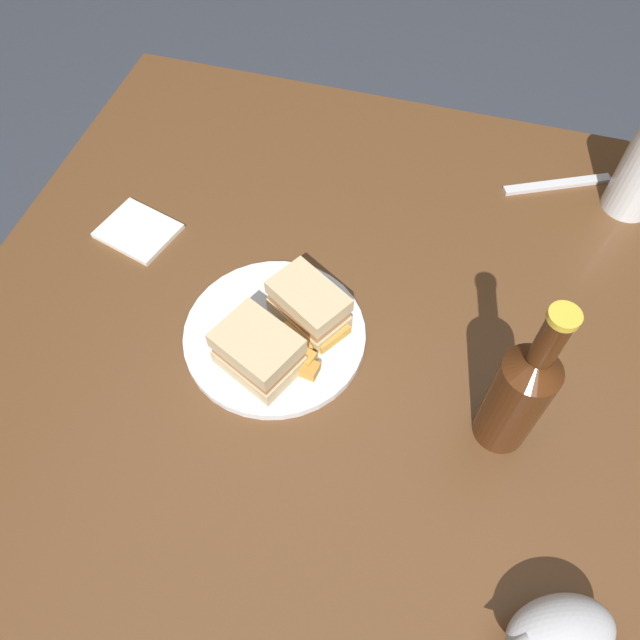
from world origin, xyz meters
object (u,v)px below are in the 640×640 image
plate (275,335)px  gravy_boat (559,635)px  cider_bottle (519,394)px  fork (557,184)px  sandwich_half_left (258,352)px  napkin (138,231)px  sandwich_half_right (309,305)px

plate → gravy_boat: 0.48m
cider_bottle → fork: size_ratio=1.44×
sandwich_half_left → napkin: (-0.26, 0.18, -0.04)m
fork → gravy_boat: bearing=67.6°
sandwich_half_right → sandwich_half_left: bearing=-114.6°
sandwich_half_right → cider_bottle: (0.27, -0.09, 0.06)m
fork → sandwich_half_left: bearing=26.6°
gravy_boat → fork: size_ratio=0.75×
sandwich_half_left → napkin: size_ratio=1.12×
cider_bottle → sandwich_half_right: bearing=162.2°
gravy_boat → napkin: size_ratio=1.23×
plate → gravy_boat: bearing=-35.2°
sandwich_half_left → sandwich_half_right: 0.10m
sandwich_half_left → sandwich_half_right: bearing=65.4°
plate → cider_bottle: cider_bottle is taller
sandwich_half_left → cider_bottle: 0.32m
sandwich_half_left → cider_bottle: size_ratio=0.48×
gravy_boat → cider_bottle: (-0.08, 0.22, 0.06)m
cider_bottle → napkin: (-0.57, 0.17, -0.10)m
sandwich_half_left → plate: bearing=87.7°
plate → sandwich_half_right: sandwich_half_right is taller
sandwich_half_right → gravy_boat: sandwich_half_right is taller
sandwich_half_right → cider_bottle: size_ratio=0.47×
plate → fork: 0.53m
sandwich_half_left → sandwich_half_right: (0.04, 0.09, -0.00)m
gravy_boat → fork: 0.68m
sandwich_half_right → gravy_boat: bearing=-41.5°
plate → sandwich_half_right: bearing=43.2°
napkin → fork: napkin is taller
sandwich_half_right → napkin: sandwich_half_right is taller
sandwich_half_right → fork: 0.48m
gravy_boat → napkin: gravy_boat is taller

